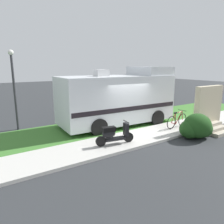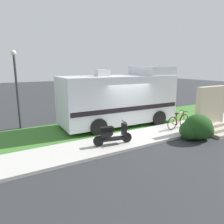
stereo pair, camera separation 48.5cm
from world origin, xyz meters
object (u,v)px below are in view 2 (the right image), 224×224
object	(u,v)px
scooter	(111,134)
bottle_green	(186,128)
motorhome_rv	(119,98)
pickup_truck_near	(124,95)
street_lamp_post	(16,82)
bicycle	(178,121)

from	to	relation	value
scooter	bottle_green	world-z (taller)	scooter
motorhome_rv	bottle_green	bearing A→B (deg)	-51.95
scooter	pickup_truck_near	world-z (taller)	pickup_truck_near
motorhome_rv	bottle_green	distance (m)	3.99
scooter	street_lamp_post	world-z (taller)	street_lamp_post
motorhome_rv	bottle_green	xyz separation A→B (m)	(2.31, -2.95, -1.37)
bicycle	motorhome_rv	bearing A→B (deg)	130.15
scooter	bicycle	xyz separation A→B (m)	(4.30, 0.20, -0.06)
bottle_green	street_lamp_post	size ratio (longest dim) A/B	0.07
motorhome_rv	pickup_truck_near	bearing A→B (deg)	53.46
pickup_truck_near	scooter	bearing A→B (deg)	-127.21
pickup_truck_near	street_lamp_post	bearing A→B (deg)	-165.26
bicycle	street_lamp_post	distance (m)	8.94
bicycle	bottle_green	distance (m)	0.52
scooter	pickup_truck_near	distance (m)	9.10
pickup_truck_near	street_lamp_post	world-z (taller)	street_lamp_post
bottle_green	street_lamp_post	bearing A→B (deg)	144.79
pickup_truck_near	bottle_green	size ratio (longest dim) A/B	17.64
motorhome_rv	scooter	size ratio (longest dim) A/B	3.86
scooter	bicycle	size ratio (longest dim) A/B	1.01
motorhome_rv	street_lamp_post	distance (m)	5.67
bicycle	pickup_truck_near	bearing A→B (deg)	80.34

